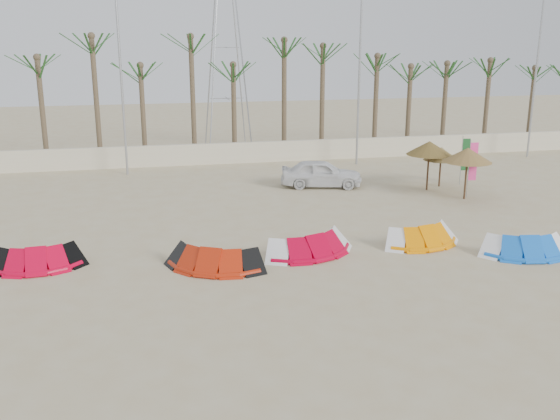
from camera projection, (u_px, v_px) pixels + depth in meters
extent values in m
plane|color=#BAAF8E|center=(323.00, 304.00, 18.67)|extent=(120.00, 120.00, 0.00)
cube|color=beige|center=(225.00, 153.00, 39.19)|extent=(60.00, 0.30, 1.30)
cylinder|color=brown|center=(158.00, 111.00, 39.07)|extent=(0.32, 0.32, 6.50)
ellipsoid|color=#194719|center=(155.00, 57.00, 38.20)|extent=(4.00, 4.00, 2.40)
cylinder|color=brown|center=(312.00, 107.00, 41.14)|extent=(0.32, 0.32, 6.50)
ellipsoid|color=#194719|center=(312.00, 56.00, 40.27)|extent=(4.00, 4.00, 2.40)
cylinder|color=brown|center=(451.00, 104.00, 43.21)|extent=(0.32, 0.32, 6.50)
ellipsoid|color=#194719|center=(454.00, 55.00, 42.34)|extent=(4.00, 4.00, 2.40)
cylinder|color=brown|center=(553.00, 101.00, 44.87)|extent=(0.32, 0.32, 6.50)
ellipsoid|color=#194719|center=(558.00, 55.00, 44.00)|extent=(4.00, 4.00, 2.40)
cylinder|color=#A5A8AD|center=(121.00, 78.00, 34.76)|extent=(0.14, 0.14, 11.00)
cylinder|color=#A5A8AD|center=(359.00, 75.00, 37.66)|extent=(0.14, 0.14, 11.00)
cylinder|color=#A5A8AD|center=(536.00, 72.00, 40.15)|extent=(0.14, 0.14, 11.00)
cylinder|color=red|center=(38.00, 267.00, 21.44)|extent=(2.80, 0.41, 0.20)
cube|color=black|center=(76.00, 259.00, 21.75)|extent=(0.68, 1.14, 0.40)
cylinder|color=#B32109|center=(214.00, 266.00, 21.45)|extent=(2.94, 1.64, 0.20)
cube|color=black|center=(172.00, 264.00, 21.21)|extent=(1.04, 1.25, 0.40)
cube|color=black|center=(255.00, 258.00, 21.81)|extent=(1.04, 1.25, 0.40)
cylinder|color=#BB0022|center=(310.00, 252.00, 22.86)|extent=(3.16, 1.30, 0.20)
cube|color=white|center=(270.00, 250.00, 22.61)|extent=(0.94, 1.24, 0.40)
cube|color=white|center=(348.00, 245.00, 23.22)|extent=(0.94, 1.24, 0.40)
cylinder|color=#FF8800|center=(423.00, 243.00, 23.87)|extent=(2.81, 0.79, 0.20)
cube|color=white|center=(391.00, 241.00, 23.66)|extent=(0.82, 1.20, 0.40)
cube|color=white|center=(452.00, 236.00, 24.19)|extent=(0.82, 1.20, 0.40)
cylinder|color=blue|center=(526.00, 254.00, 22.71)|extent=(2.94, 0.72, 0.20)
cube|color=white|center=(492.00, 252.00, 22.48)|extent=(0.79, 1.19, 0.40)
cube|color=white|center=(557.00, 246.00, 23.03)|extent=(0.79, 1.19, 0.40)
cylinder|color=#4C331E|center=(428.00, 167.00, 32.26)|extent=(0.10, 0.10, 2.47)
cone|color=brown|center=(429.00, 148.00, 31.99)|extent=(2.34, 2.34, 0.70)
cylinder|color=#4C331E|center=(466.00, 175.00, 30.44)|extent=(0.10, 0.10, 2.46)
cone|color=olive|center=(468.00, 155.00, 30.18)|extent=(2.37, 2.37, 0.70)
cylinder|color=#4C331E|center=(440.00, 168.00, 33.10)|extent=(0.10, 0.10, 2.02)
cone|color=#A08C52|center=(441.00, 154.00, 32.90)|extent=(1.86, 1.86, 0.70)
cylinder|color=#A5A8AD|center=(469.00, 169.00, 30.70)|extent=(0.04, 0.04, 2.91)
cube|color=#FF3C96|center=(473.00, 162.00, 30.65)|extent=(0.42, 0.04, 1.89)
cylinder|color=#A5A8AD|center=(461.00, 160.00, 33.41)|extent=(0.04, 0.04, 2.64)
cube|color=#195624|center=(465.00, 155.00, 33.37)|extent=(0.42, 0.05, 1.72)
imported|color=white|center=(321.00, 173.00, 33.08)|extent=(4.56, 2.70, 1.46)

